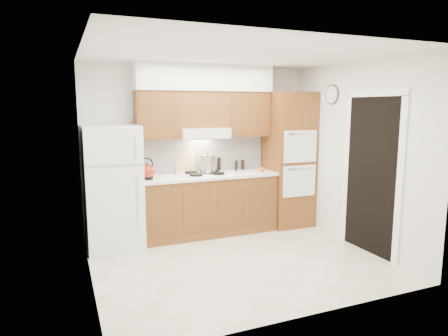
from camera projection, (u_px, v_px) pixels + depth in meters
name	position (u px, v px, depth m)	size (l,w,h in m)	color
floor	(239.00, 261.00, 5.16)	(3.60, 3.60, 0.00)	beige
ceiling	(240.00, 53.00, 4.76)	(3.60, 3.60, 0.00)	white
wall_back	(200.00, 149.00, 6.33)	(3.60, 0.02, 2.60)	silver
wall_left	(87.00, 170.00, 4.28)	(0.02, 3.00, 2.60)	silver
wall_right	(355.00, 155.00, 5.63)	(0.02, 3.00, 2.60)	silver
fridge	(113.00, 187.00, 5.54)	(0.75, 0.72, 1.72)	white
base_cabinets	(208.00, 205.00, 6.19)	(2.11, 0.60, 0.90)	brown
countertop	(208.00, 176.00, 6.11)	(2.13, 0.62, 0.04)	white
backsplash	(202.00, 154.00, 6.34)	(2.11, 0.03, 0.56)	white
oven_cabinet	(289.00, 160.00, 6.60)	(0.70, 0.65, 2.20)	brown
upper_cab_left	(157.00, 115.00, 5.82)	(0.63, 0.33, 0.70)	brown
upper_cab_right	(245.00, 114.00, 6.36)	(0.73, 0.33, 0.70)	brown
range_hood	(203.00, 133.00, 6.07)	(0.75, 0.45, 0.15)	silver
upper_cab_over_hood	(201.00, 110.00, 6.07)	(0.75, 0.33, 0.55)	brown
soffit	(205.00, 78.00, 6.00)	(2.13, 0.36, 0.40)	silver
cooktop	(205.00, 174.00, 6.11)	(0.74, 0.50, 0.01)	white
doorway	(371.00, 176.00, 5.35)	(0.02, 0.90, 2.10)	black
wall_clock	(332.00, 94.00, 6.00)	(0.30, 0.30, 0.02)	#3F3833
kettle	(147.00, 172.00, 5.66)	(0.21, 0.21, 0.21)	maroon
cutting_board	(185.00, 160.00, 6.21)	(0.30, 0.02, 0.40)	tan
stock_pot	(207.00, 164.00, 6.14)	(0.25, 0.25, 0.26)	#BBBABF
condiment_a	(219.00, 164.00, 6.44)	(0.06, 0.06, 0.22)	black
condiment_b	(236.00, 166.00, 6.46)	(0.05, 0.05, 0.17)	black
condiment_c	(243.00, 165.00, 6.58)	(0.06, 0.06, 0.16)	black
orange_near	(262.00, 169.00, 6.37)	(0.08, 0.08, 0.08)	#F65F0C
orange_far	(262.00, 170.00, 6.32)	(0.08, 0.08, 0.08)	orange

